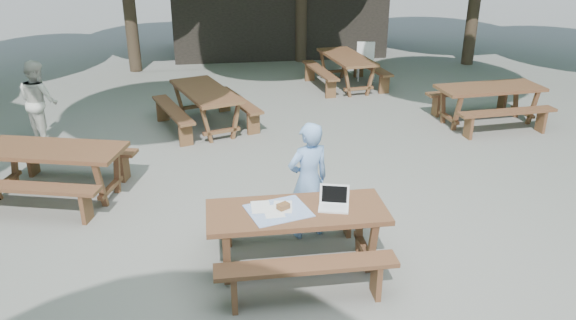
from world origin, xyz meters
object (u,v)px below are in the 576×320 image
(woman, at_px, (308,181))
(second_person, at_px, (39,101))
(plastic_chair, at_px, (365,69))
(picnic_table_nw, at_px, (55,172))
(main_picnic_table, at_px, (297,238))

(woman, distance_m, second_person, 5.73)
(woman, xyz_separation_m, plastic_chair, (2.72, 7.19, -0.50))
(picnic_table_nw, relative_size, plastic_chair, 2.50)
(plastic_chair, bearing_deg, second_person, -144.98)
(second_person, height_order, plastic_chair, second_person)
(main_picnic_table, bearing_deg, second_person, 129.93)
(picnic_table_nw, bearing_deg, main_picnic_table, -20.65)
(main_picnic_table, xyz_separation_m, picnic_table_nw, (-3.14, 2.28, 0.00))
(main_picnic_table, distance_m, plastic_chair, 8.44)
(main_picnic_table, relative_size, woman, 1.32)
(main_picnic_table, height_order, woman, woman)
(main_picnic_table, bearing_deg, woman, 70.19)
(main_picnic_table, relative_size, picnic_table_nw, 0.89)
(picnic_table_nw, xyz_separation_m, second_person, (-0.76, 2.38, 0.34))
(picnic_table_nw, bearing_deg, plastic_chair, 57.90)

